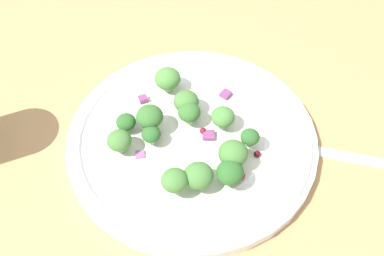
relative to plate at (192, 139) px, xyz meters
The scene contains 27 objects.
ground_plane 3.07cm from the plate, 134.90° to the left, with size 180.00×180.00×2.00cm, color tan.
plate is the anchor object (origin of this frame).
dressing_pool 0.44cm from the plate, 116.57° to the right, with size 15.48×15.48×0.20cm, color white.
broccoli_floret_0 4.03cm from the plate, 78.68° to the left, with size 2.76×2.76×2.79cm.
broccoli_floret_1 2.79cm from the plate, 76.53° to the left, with size 2.41×2.41×2.44cm.
broccoli_floret_2 6.48cm from the plate, 36.59° to the right, with size 1.97×1.97×1.99cm.
broccoli_floret_3 7.62cm from the plate, 90.08° to the left, with size 2.97×2.97×3.01cm.
broccoli_floret_4 5.18cm from the plate, 147.17° to the left, with size 2.84×2.84×2.88cm.
broccoli_floret_5 6.02cm from the plate, 64.49° to the right, with size 2.98×2.98×3.01cm.
broccoli_floret_6 6.58cm from the plate, 105.88° to the right, with size 2.89×2.89×2.93cm.
broccoli_floret_7 4.08cm from the plate, ahead, with size 2.53×2.53×2.56cm.
broccoli_floret_8 7.20cm from the plate, 79.93° to the right, with size 2.69×2.69×2.72cm.
broccoli_floret_9 4.76cm from the plate, behind, with size 1.99×1.99×2.02cm.
broccoli_floret_10 7.50cm from the plate, 125.36° to the right, with size 2.61×2.61×2.65cm.
broccoli_floret_11 7.22cm from the plate, 150.96° to the left, with size 2.12×2.12×2.14cm.
broccoli_floret_12 7.89cm from the plate, behind, with size 2.54×2.54×2.58cm.
cranberry_0 4.78cm from the plate, 117.28° to the right, with size 0.77×0.77×0.77cm, color maroon.
cranberry_1 1.50cm from the plate, ahead, with size 0.72×0.72×0.72cm, color maroon.
cranberry_2 7.20cm from the plate, 42.97° to the right, with size 0.71×0.71×0.71cm, color #4C0A14.
cranberry_3 3.74cm from the plate, 87.26° to the left, with size 0.98×0.98×0.98cm, color maroon.
cranberry_4 7.37cm from the plate, 71.38° to the right, with size 0.97×0.97×0.97cm, color maroon.
onion_bit_0 5.94cm from the plate, behind, with size 0.95×0.94×0.33cm, color #A35B93.
onion_bit_1 1.95cm from the plate, 27.36° to the right, with size 1.27×1.17×0.34cm, color #843D75.
onion_bit_2 7.41cm from the plate, 116.27° to the left, with size 0.92×0.93×0.49cm, color #843D75.
onion_bit_3 6.90cm from the plate, 34.15° to the left, with size 1.14×1.02×0.47cm, color #843D75.
onion_bit_4 4.27cm from the plate, 159.18° to the left, with size 1.25×1.25×0.48cm, color #843D75.
fork 16.47cm from the plate, 28.54° to the right, with size 16.17×12.29×0.50cm.
Camera 1 is at (-9.70, -29.99, 41.36)cm, focal length 44.29 mm.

